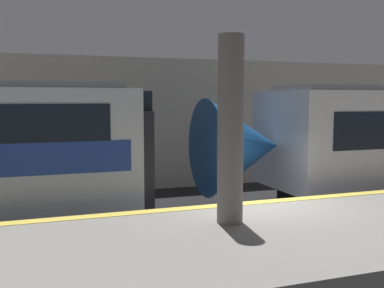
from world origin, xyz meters
The scene contains 4 objects.
ground_plane centered at (0.00, 0.00, 0.00)m, with size 120.00×120.00×0.00m, color black.
platform centered at (0.00, -2.08, 0.51)m, with size 40.00×4.17×1.04m.
station_rear_barrier centered at (0.00, 7.04, 2.37)m, with size 50.00×0.15×4.73m.
support_pillar_near centered at (-1.30, -1.39, 2.70)m, with size 0.47×0.47×3.35m.
Camera 1 is at (-4.59, -8.67, 3.24)m, focal length 42.00 mm.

